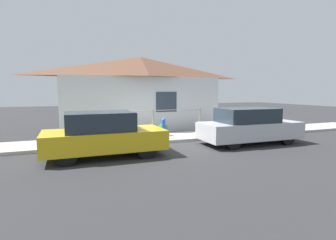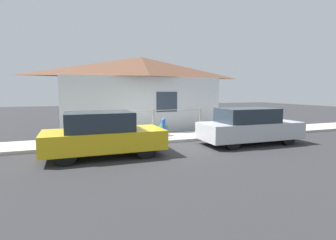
{
  "view_description": "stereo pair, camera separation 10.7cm",
  "coord_description": "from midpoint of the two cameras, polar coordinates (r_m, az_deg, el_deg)",
  "views": [
    {
      "loc": [
        -3.67,
        -9.59,
        2.07
      ],
      "look_at": [
        0.16,
        0.3,
        0.9
      ],
      "focal_mm": 28.0,
      "sensor_mm": 36.0,
      "label": 1
    },
    {
      "loc": [
        -3.57,
        -9.63,
        2.07
      ],
      "look_at": [
        0.16,
        0.3,
        0.9
      ],
      "focal_mm": 28.0,
      "sensor_mm": 36.0,
      "label": 2
    }
  ],
  "objects": [
    {
      "name": "house",
      "position": [
        13.82,
        -6.01,
        10.44
      ],
      "size": [
        8.43,
        2.23,
        3.83
      ],
      "color": "silver",
      "rests_on": "ground_plane"
    },
    {
      "name": "car_right",
      "position": [
        10.76,
        16.96,
        -1.31
      ],
      "size": [
        4.02,
        1.69,
        1.41
      ],
      "rotation": [
        0.0,
        0.0,
        -0.02
      ],
      "color": "#B7B7BC",
      "rests_on": "ground_plane"
    },
    {
      "name": "ground_plane",
      "position": [
        10.48,
        -0.52,
        -5.1
      ],
      "size": [
        60.0,
        60.0,
        0.0
      ],
      "primitive_type": "plane",
      "color": "#2D2D30"
    },
    {
      "name": "potted_plant_near_hydrant",
      "position": [
        11.54,
        -1.35,
        -1.91
      ],
      "size": [
        0.44,
        0.44,
        0.55
      ],
      "color": "#9E5638",
      "rests_on": "sidewalk"
    },
    {
      "name": "fire_hydrant",
      "position": [
        10.78,
        -1.28,
        -1.74
      ],
      "size": [
        0.39,
        0.17,
        0.86
      ],
      "color": "blue",
      "rests_on": "sidewalk"
    },
    {
      "name": "potted_plant_by_fence",
      "position": [
        11.21,
        -16.43,
        -2.09
      ],
      "size": [
        0.53,
        0.53,
        0.67
      ],
      "color": "slate",
      "rests_on": "sidewalk"
    },
    {
      "name": "sidewalk",
      "position": [
        11.36,
        -2.23,
        -3.92
      ],
      "size": [
        24.0,
        1.92,
        0.12
      ],
      "color": "#B2AFA8",
      "rests_on": "ground_plane"
    },
    {
      "name": "fence",
      "position": [
        12.02,
        -3.5,
        -0.09
      ],
      "size": [
        4.9,
        0.1,
        1.13
      ],
      "color": "gray",
      "rests_on": "sidewalk"
    },
    {
      "name": "car_left",
      "position": [
        8.55,
        -14.24,
        -3.08
      ],
      "size": [
        3.74,
        1.7,
        1.42
      ],
      "rotation": [
        0.0,
        0.0,
        -0.0
      ],
      "color": "gold",
      "rests_on": "ground_plane"
    }
  ]
}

